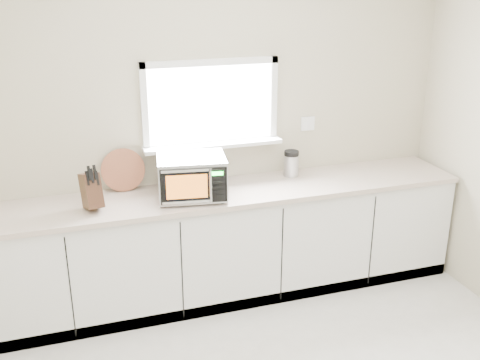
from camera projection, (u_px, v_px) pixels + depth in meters
name	position (u px, v px, depth m)	size (l,w,h in m)	color
back_wall	(211.00, 126.00, 4.50)	(4.00, 0.17, 2.70)	#BAB094
cabinets	(222.00, 245.00, 4.55)	(3.92, 0.60, 0.88)	silver
countertop	(222.00, 193.00, 4.39)	(3.92, 0.64, 0.04)	#BAA799
microwave	(192.00, 177.00, 4.19)	(0.55, 0.47, 0.32)	black
knife_block	(91.00, 190.00, 3.99)	(0.17, 0.26, 0.35)	#452D18
cutting_board	(123.00, 170.00, 4.34)	(0.34, 0.34, 0.02)	#98593A
coffee_grinder	(291.00, 163.00, 4.68)	(0.16, 0.16, 0.22)	#B2B4B9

